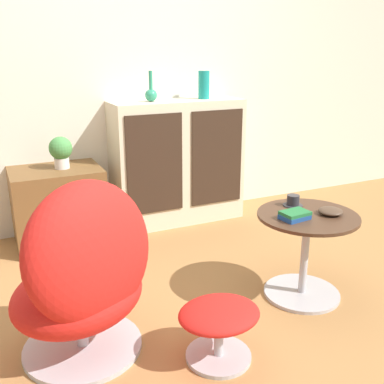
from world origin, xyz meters
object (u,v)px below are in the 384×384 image
at_px(sideboard, 178,162).
at_px(book_stack, 295,215).
at_px(vase_leftmost, 151,94).
at_px(vase_inner_left, 204,85).
at_px(tv_console, 58,206).
at_px(bowl, 331,211).
at_px(potted_plant, 61,151).
at_px(egg_chair, 85,276).
at_px(ottoman, 219,321).
at_px(coffee_table, 305,249).
at_px(teacup, 293,201).

height_order(sideboard, book_stack, sideboard).
distance_m(sideboard, vase_leftmost, 0.59).
bearing_deg(vase_inner_left, book_stack, -96.91).
distance_m(vase_inner_left, book_stack, 1.56).
distance_m(tv_console, bowl, 1.91).
distance_m(potted_plant, book_stack, 1.71).
height_order(sideboard, egg_chair, sideboard).
bearing_deg(sideboard, ottoman, -107.44).
bearing_deg(potted_plant, sideboard, 2.98).
bearing_deg(sideboard, potted_plant, -177.02).
relative_size(book_stack, bowl, 1.22).
distance_m(egg_chair, coffee_table, 1.24).
height_order(coffee_table, bowl, bowl).
relative_size(ottoman, vase_leftmost, 1.69).
bearing_deg(egg_chair, vase_leftmost, 59.08).
xyz_separation_m(tv_console, bowl, (1.25, -1.42, 0.24)).
xyz_separation_m(egg_chair, coffee_table, (1.23, 0.01, -0.11)).
xyz_separation_m(ottoman, vase_leftmost, (0.33, 1.71, 0.85)).
bearing_deg(vase_inner_left, bowl, -88.13).
bearing_deg(vase_inner_left, vase_leftmost, 180.00).
bearing_deg(sideboard, teacup, -81.87).
relative_size(tv_console, coffee_table, 1.13).
relative_size(coffee_table, vase_inner_left, 2.57).
bearing_deg(egg_chair, coffee_table, 0.28).
distance_m(ottoman, vase_inner_left, 2.08).
relative_size(vase_leftmost, vase_inner_left, 1.04).
xyz_separation_m(tv_console, book_stack, (1.02, -1.39, 0.24)).
distance_m(tv_console, book_stack, 1.75).
bearing_deg(bowl, vase_leftmost, 108.46).
bearing_deg(potted_plant, book_stack, -55.14).
height_order(book_stack, bowl, book_stack).
relative_size(sideboard, potted_plant, 4.61).
distance_m(tv_console, ottoman, 1.71).
distance_m(tv_console, potted_plant, 0.41).
relative_size(vase_leftmost, bowl, 1.68).
xyz_separation_m(egg_chair, teacup, (1.24, 0.16, 0.12)).
relative_size(vase_inner_left, teacup, 1.89).
xyz_separation_m(vase_leftmost, book_stack, (0.27, -1.45, -0.52)).
relative_size(ottoman, book_stack, 2.34).
distance_m(sideboard, egg_chair, 1.78).
xyz_separation_m(ottoman, bowl, (0.82, 0.23, 0.32)).
relative_size(vase_leftmost, teacup, 1.96).
bearing_deg(teacup, egg_chair, -172.75).
xyz_separation_m(sideboard, ottoman, (-0.54, -1.70, -0.30)).
bearing_deg(potted_plant, vase_inner_left, 2.56).
relative_size(tv_console, vase_inner_left, 2.90).
xyz_separation_m(teacup, bowl, (0.10, -0.21, -0.01)).
bearing_deg(vase_leftmost, vase_inner_left, 0.00).
xyz_separation_m(teacup, book_stack, (-0.12, -0.18, -0.01)).
distance_m(sideboard, ottoman, 1.81).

